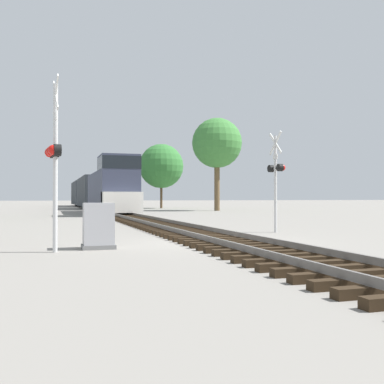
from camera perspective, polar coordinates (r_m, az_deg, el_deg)
ground_plane at (r=14.37m, az=2.95°, el=-6.33°), size 400.00×400.00×0.00m
rail_track_bed at (r=14.36m, az=2.95°, el=-5.80°), size 2.60×160.00×0.31m
freight_train at (r=56.81m, az=-12.57°, el=-0.05°), size 2.90×50.57×4.62m
crossing_signal_near at (r=12.13m, az=-17.09°, el=4.60°), size 0.42×1.01×4.52m
crossing_signal_far at (r=18.48m, az=10.61°, el=2.38°), size 0.36×1.01×4.08m
relay_cabinet at (r=12.64m, az=-11.79°, el=-4.27°), size 0.90×0.69×1.26m
tree_mid_background at (r=48.43m, az=3.19°, el=6.17°), size 5.35×5.35×9.93m
tree_deep_background at (r=58.90m, az=-3.92°, el=3.30°), size 5.78×5.78×8.41m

